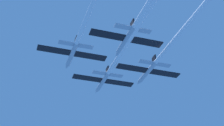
{
  "coord_description": "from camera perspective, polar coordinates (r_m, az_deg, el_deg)",
  "views": [
    {
      "loc": [
        -21.17,
        -75.52,
        -41.59
      ],
      "look_at": [
        0.15,
        -9.26,
        0.02
      ],
      "focal_mm": 54.09,
      "sensor_mm": 36.0,
      "label": 1
    }
  ],
  "objects": [
    {
      "name": "jet_lead",
      "position": [
        78.44,
        1.14,
        1.1
      ],
      "size": [
        16.32,
        48.11,
        2.7
      ],
      "color": "#B2BAC6"
    },
    {
      "name": "jet_left_wing",
      "position": [
        67.86,
        -4.18,
        7.84
      ],
      "size": [
        16.32,
        51.87,
        2.7
      ],
      "color": "#B2BAC6"
    },
    {
      "name": "jet_right_wing",
      "position": [
        72.1,
        10.9,
        4.32
      ],
      "size": [
        16.32,
        53.65,
        2.7
      ],
      "color": "#B2BAC6"
    }
  ]
}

